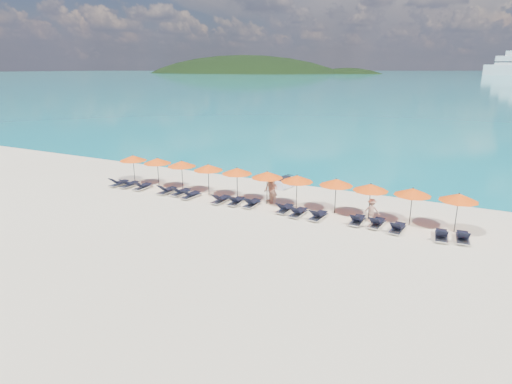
% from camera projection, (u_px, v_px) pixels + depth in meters
% --- Properties ---
extents(ground, '(1400.00, 1400.00, 0.00)m').
position_uv_depth(ground, '(233.00, 224.00, 24.98)').
color(ground, beige).
extents(sea, '(1600.00, 1300.00, 0.01)m').
position_uv_depth(sea, '(474.00, 74.00, 588.00)').
color(sea, '#1FA9B2').
rests_on(sea, ground).
extents(headland_main, '(374.00, 242.00, 126.50)m').
position_uv_depth(headland_main, '(242.00, 100.00, 628.15)').
color(headland_main, black).
rests_on(headland_main, ground).
extents(headland_small, '(162.00, 126.00, 85.50)m').
position_uv_depth(headland_small, '(346.00, 101.00, 578.46)').
color(headland_small, black).
rests_on(headland_small, ground).
extents(jetski, '(1.25, 2.44, 0.83)m').
position_uv_depth(jetski, '(286.00, 183.00, 32.72)').
color(jetski, silver).
rests_on(jetski, ground).
extents(beachgoer_a, '(0.67, 0.53, 1.63)m').
position_uv_depth(beachgoer_a, '(273.00, 191.00, 28.75)').
color(beachgoer_a, '#DEA082').
rests_on(beachgoer_a, ground).
extents(beachgoer_b, '(1.02, 0.97, 1.85)m').
position_uv_depth(beachgoer_b, '(270.00, 190.00, 28.68)').
color(beachgoer_b, '#DEA082').
rests_on(beachgoer_b, ground).
extents(beachgoer_c, '(1.00, 0.62, 1.43)m').
position_uv_depth(beachgoer_c, '(371.00, 210.00, 25.23)').
color(beachgoer_c, '#DEA082').
rests_on(beachgoer_c, ground).
extents(umbrella_0, '(2.10, 2.10, 2.28)m').
position_uv_depth(umbrella_0, '(133.00, 158.00, 33.35)').
color(umbrella_0, black).
rests_on(umbrella_0, ground).
extents(umbrella_1, '(2.10, 2.10, 2.28)m').
position_uv_depth(umbrella_1, '(157.00, 161.00, 32.38)').
color(umbrella_1, black).
rests_on(umbrella_1, ground).
extents(umbrella_2, '(2.10, 2.10, 2.28)m').
position_uv_depth(umbrella_2, '(182.00, 164.00, 31.40)').
color(umbrella_2, black).
rests_on(umbrella_2, ground).
extents(umbrella_3, '(2.10, 2.10, 2.28)m').
position_uv_depth(umbrella_3, '(208.00, 167.00, 30.24)').
color(umbrella_3, black).
rests_on(umbrella_3, ground).
extents(umbrella_4, '(2.10, 2.10, 2.28)m').
position_uv_depth(umbrella_4, '(237.00, 171.00, 29.26)').
color(umbrella_4, black).
rests_on(umbrella_4, ground).
extents(umbrella_5, '(2.10, 2.10, 2.28)m').
position_uv_depth(umbrella_5, '(267.00, 175.00, 28.19)').
color(umbrella_5, black).
rests_on(umbrella_5, ground).
extents(umbrella_6, '(2.10, 2.10, 2.28)m').
position_uv_depth(umbrella_6, '(297.00, 179.00, 27.24)').
color(umbrella_6, black).
rests_on(umbrella_6, ground).
extents(umbrella_7, '(2.10, 2.10, 2.28)m').
position_uv_depth(umbrella_7, '(336.00, 182.00, 26.35)').
color(umbrella_7, black).
rests_on(umbrella_7, ground).
extents(umbrella_8, '(2.10, 2.10, 2.28)m').
position_uv_depth(umbrella_8, '(371.00, 187.00, 25.26)').
color(umbrella_8, black).
rests_on(umbrella_8, ground).
extents(umbrella_9, '(2.10, 2.10, 2.28)m').
position_uv_depth(umbrella_9, '(413.00, 192.00, 24.34)').
color(umbrella_9, black).
rests_on(umbrella_9, ground).
extents(umbrella_10, '(2.10, 2.10, 2.28)m').
position_uv_depth(umbrella_10, '(459.00, 197.00, 23.31)').
color(umbrella_10, black).
rests_on(umbrella_10, ground).
extents(lounger_0, '(0.71, 1.73, 0.66)m').
position_uv_depth(lounger_0, '(119.00, 183.00, 33.03)').
color(lounger_0, silver).
rests_on(lounger_0, ground).
extents(lounger_1, '(0.74, 1.74, 0.66)m').
position_uv_depth(lounger_1, '(130.00, 184.00, 32.68)').
color(lounger_1, silver).
rests_on(lounger_1, ground).
extents(lounger_2, '(0.69, 1.72, 0.66)m').
position_uv_depth(lounger_2, '(142.00, 186.00, 32.09)').
color(lounger_2, silver).
rests_on(lounger_2, ground).
extents(lounger_3, '(0.72, 1.73, 0.66)m').
position_uv_depth(lounger_3, '(167.00, 190.00, 31.07)').
color(lounger_3, silver).
rests_on(lounger_3, ground).
extents(lounger_4, '(0.78, 1.75, 0.66)m').
position_uv_depth(lounger_4, '(180.00, 192.00, 30.68)').
color(lounger_4, silver).
rests_on(lounger_4, ground).
extents(lounger_5, '(0.76, 1.75, 0.66)m').
position_uv_depth(lounger_5, '(191.00, 195.00, 29.97)').
color(lounger_5, silver).
rests_on(lounger_5, ground).
extents(lounger_6, '(0.72, 1.73, 0.66)m').
position_uv_depth(lounger_6, '(221.00, 199.00, 28.95)').
color(lounger_6, silver).
rests_on(lounger_6, ground).
extents(lounger_7, '(0.74, 1.74, 0.66)m').
position_uv_depth(lounger_7, '(236.00, 201.00, 28.59)').
color(lounger_7, silver).
rests_on(lounger_7, ground).
extents(lounger_8, '(0.62, 1.70, 0.66)m').
position_uv_depth(lounger_8, '(252.00, 203.00, 28.15)').
color(lounger_8, silver).
rests_on(lounger_8, ground).
extents(lounger_9, '(0.71, 1.73, 0.66)m').
position_uv_depth(lounger_9, '(285.00, 208.00, 27.07)').
color(lounger_9, silver).
rests_on(lounger_9, ground).
extents(lounger_10, '(0.71, 1.73, 0.66)m').
position_uv_depth(lounger_10, '(298.00, 212.00, 26.38)').
color(lounger_10, silver).
rests_on(lounger_10, ground).
extents(lounger_11, '(0.77, 1.75, 0.66)m').
position_uv_depth(lounger_11, '(318.00, 215.00, 25.80)').
color(lounger_11, silver).
rests_on(lounger_11, ground).
extents(lounger_12, '(0.64, 1.71, 0.66)m').
position_uv_depth(lounger_12, '(357.00, 220.00, 25.04)').
color(lounger_12, silver).
rests_on(lounger_12, ground).
extents(lounger_13, '(0.77, 1.75, 0.66)m').
position_uv_depth(lounger_13, '(377.00, 223.00, 24.60)').
color(lounger_13, silver).
rests_on(lounger_13, ground).
extents(lounger_14, '(0.75, 1.74, 0.66)m').
position_uv_depth(lounger_14, '(397.00, 228.00, 23.83)').
color(lounger_14, silver).
rests_on(lounger_14, ground).
extents(lounger_15, '(0.77, 1.75, 0.66)m').
position_uv_depth(lounger_15, '(441.00, 235.00, 22.78)').
color(lounger_15, silver).
rests_on(lounger_15, ground).
extents(lounger_16, '(0.76, 1.75, 0.66)m').
position_uv_depth(lounger_16, '(463.00, 237.00, 22.52)').
color(lounger_16, silver).
rests_on(lounger_16, ground).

